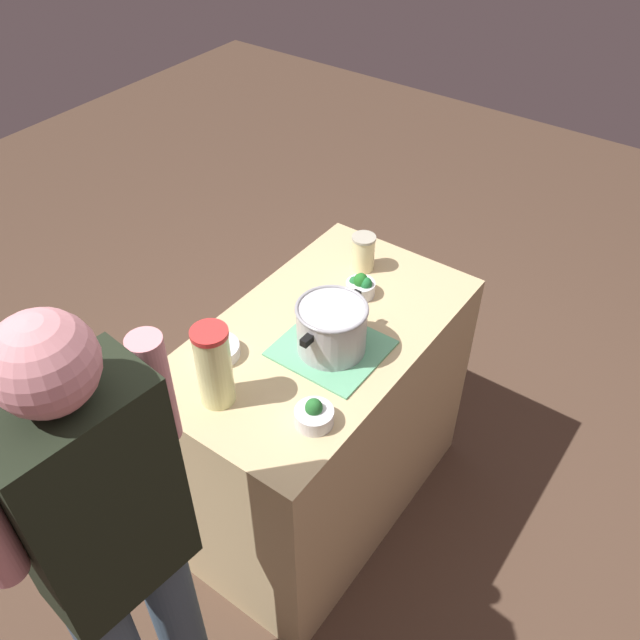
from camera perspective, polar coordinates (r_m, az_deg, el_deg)
The scene contains 10 objects.
ground_plane at distance 2.93m, azimuth 0.00°, elevation -14.75°, with size 8.00×8.00×0.00m, color brown.
counter_slab at distance 2.55m, azimuth 0.00°, elevation -8.83°, with size 1.14×0.65×0.94m, color #CFB683.
dish_cloth at distance 2.14m, azimuth 0.96°, elevation -2.42°, with size 0.31×0.32×0.01m, color #67B687.
cooking_pot at distance 2.08m, azimuth 0.99°, elevation -0.60°, with size 0.30×0.23×0.17m.
lemonade_pitcher at distance 1.92m, azimuth -9.03°, elevation -3.90°, with size 0.11×0.11×0.27m.
mason_jar at distance 2.44m, azimuth 3.71°, elevation 5.77°, with size 0.09×0.09×0.14m.
broccoli_bowl_front at distance 2.13m, azimuth -8.75°, elevation -2.46°, with size 0.14×0.14×0.08m.
broccoli_bowl_center at distance 1.91m, azimuth -0.51°, elevation -8.03°, with size 0.11×0.11×0.09m.
broccoli_bowl_back at distance 2.34m, azimuth 3.45°, elevation 2.91°, with size 0.10×0.10×0.09m.
person_cook at distance 1.77m, azimuth -16.81°, elevation -18.75°, with size 0.50×0.24×1.70m.
Camera 1 is at (1.32, 0.96, 2.43)m, focal length 37.56 mm.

